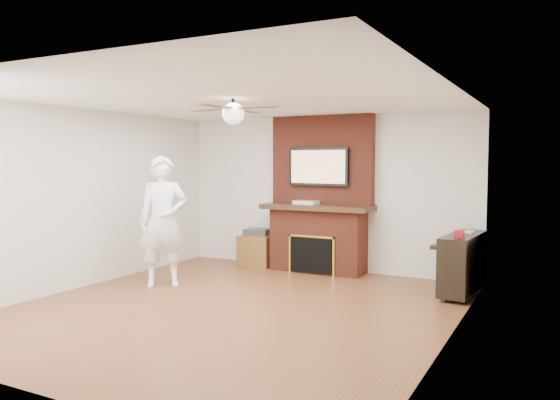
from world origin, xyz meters
The scene contains 12 objects.
room_shell centered at (0.00, 0.00, 1.25)m, with size 5.36×5.86×2.86m.
fireplace centered at (0.00, 2.55, 1.00)m, with size 1.78×0.64×2.50m.
tv centered at (0.00, 2.50, 1.68)m, with size 1.00×0.08×0.60m.
ceiling_fan centered at (0.00, 0.00, 2.33)m, with size 1.21×1.21×0.31m.
person centered at (-1.53, 0.56, 0.92)m, with size 0.68×0.45×1.84m, color white.
side_table centered at (-1.10, 2.48, 0.29)m, with size 0.59×0.59×0.63m.
piano centered at (2.30, 2.00, 0.43)m, with size 0.55×1.25×0.89m.
cable_box centered at (-0.19, 2.45, 1.11)m, with size 0.39×0.22×0.06m, color silver.
candle_orange centered at (-0.15, 2.29, 0.05)m, with size 0.07×0.07×0.11m, color yellow.
candle_green centered at (-0.09, 2.32, 0.05)m, with size 0.07×0.07×0.09m, color #2E6F2C.
candle_cream centered at (0.03, 2.32, 0.06)m, with size 0.08×0.08×0.12m, color beige.
candle_blue centered at (0.22, 2.36, 0.04)m, with size 0.06×0.06×0.09m, color #3568A0.
Camera 1 is at (3.48, -5.45, 1.76)m, focal length 35.00 mm.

